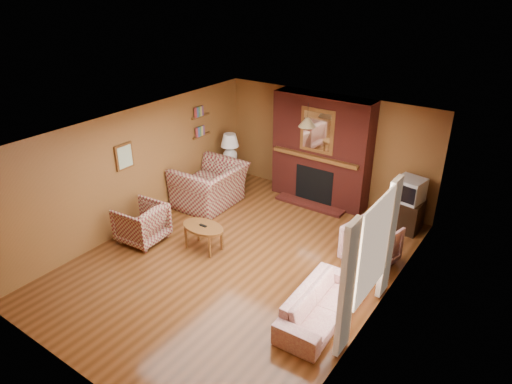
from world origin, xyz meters
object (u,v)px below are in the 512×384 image
Objects in this scene: floral_sofa at (321,304)px; table_lamp at (230,147)px; plaid_armchair at (142,223)px; side_table at (231,174)px; fireplace at (321,151)px; tv_stand at (406,215)px; coffee_table at (203,229)px; floral_armchair at (371,244)px; plaid_loveseat at (210,185)px; crt_tv at (410,190)px.

floral_sofa is 5.04m from table_lamp.
plaid_armchair is 2.96m from side_table.
fireplace is 3.73× the size of tv_stand.
tv_stand is at bearing -4.46° from floral_sofa.
table_lamp reaches higher than coffee_table.
floral_sofa is 4.98m from side_table.
coffee_table is at bearing 38.78° from floral_armchair.
plaid_loveseat is 1.91m from plaid_armchair.
side_table is at bearing -168.36° from plaid_loveseat.
fireplace is 3.98× the size of side_table.
floral_sofa is at bearing 85.50° from plaid_armchair.
floral_sofa is at bearing -92.59° from crt_tv.
plaid_loveseat reaches higher than coffee_table.
table_lamp reaches higher than floral_armchair.
coffee_table is 4.03m from tv_stand.
fireplace reaches higher than coffee_table.
floral_armchair reaches higher than plaid_armchair.
table_lamp is at bearing -172.97° from tv_stand.
table_lamp is (-1.32, 2.52, 0.57)m from coffee_table.
coffee_table is at bearing 34.50° from plaid_loveseat.
plaid_armchair is 1.00× the size of floral_armchair.
fireplace is 2.69m from floral_armchair.
crt_tv is (4.00, 3.30, 0.50)m from plaid_armchair.
plaid_loveseat is at bearing -160.26° from crt_tv.
crt_tv is (4.15, 0.34, -0.12)m from table_lamp.
fireplace is at bearing 177.06° from tv_stand.
plaid_loveseat is 4.22m from floral_sofa.
side_table is (-2.10, -0.53, -0.88)m from fireplace.
plaid_loveseat is at bearing 172.67° from plaid_armchair.
crt_tv is (0.00, -0.01, 0.56)m from tv_stand.
plaid_loveseat is 4.15m from tv_stand.
side_table reaches higher than coffee_table.
tv_stand is (3.90, 1.41, -0.14)m from plaid_loveseat.
fireplace is 2.54m from plaid_loveseat.
fireplace is 2.80× the size of coffee_table.
floral_sofa is 2.72m from coffee_table.
tv_stand is (4.15, 0.35, -0.67)m from table_lamp.
floral_armchair is at bearing -2.84° from floral_sofa.
plaid_armchair is at bearing 87.95° from floral_sofa.
table_lamp is (0.00, 0.00, 0.69)m from side_table.
floral_armchair is 1.52m from tv_stand.
tv_stand reaches higher than side_table.
side_table is 4.20m from crt_tv.
table_lamp is at bearing 51.52° from floral_sofa.
plaid_loveseat is (-1.85, -1.59, -0.72)m from fireplace.
table_lamp reaches higher than plaid_loveseat.
table_lamp is at bearing -165.71° from fireplace.
fireplace is 2.23m from tv_stand.
side_table is (-4.00, 2.97, 0.05)m from floral_sofa.
plaid_loveseat is 2.37× the size of side_table.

